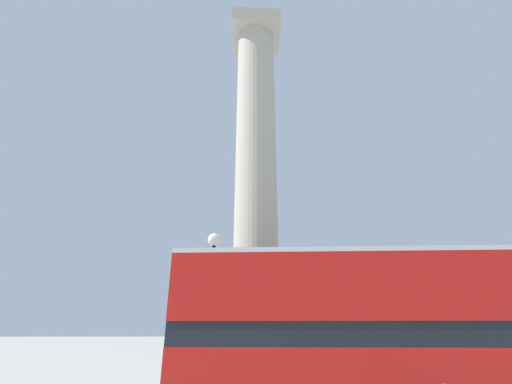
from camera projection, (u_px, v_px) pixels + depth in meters
The scene contains 4 objects.
monument_column at pixel (256, 193), 17.27m from camera, with size 4.41×4.41×20.91m.
bus_a at pixel (373, 333), 8.82m from camera, with size 10.33×3.56×4.43m.
equestrian_statue at pixel (466, 345), 20.33m from camera, with size 4.14×3.27×5.90m.
street_lamp at pixel (212, 294), 12.38m from camera, with size 0.49×0.49×5.95m.
Camera 1 is at (-0.61, -16.06, 2.57)m, focal length 24.00 mm.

